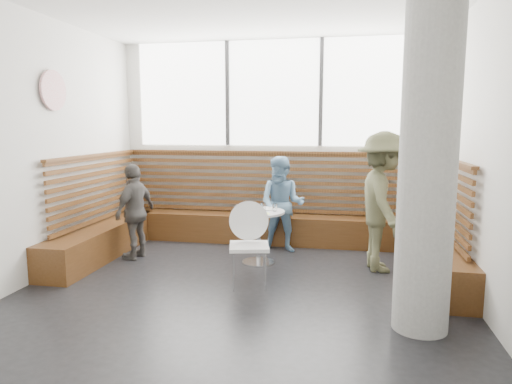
% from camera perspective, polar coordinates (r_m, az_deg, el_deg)
% --- Properties ---
extents(room, '(5.00, 5.00, 3.20)m').
position_cam_1_polar(room, '(4.96, -2.17, 5.25)').
color(room, silver).
rests_on(room, ground).
extents(booth, '(5.00, 2.50, 1.44)m').
position_cam_1_polar(booth, '(6.85, 1.22, -3.99)').
color(booth, '#442811').
rests_on(booth, ground).
extents(concrete_column, '(0.50, 0.50, 3.20)m').
position_cam_1_polar(concrete_column, '(4.29, 20.74, 4.23)').
color(concrete_column, gray).
rests_on(concrete_column, ground).
extents(wall_art, '(0.03, 0.50, 0.50)m').
position_cam_1_polar(wall_art, '(6.34, -24.01, 11.53)').
color(wall_art, white).
rests_on(wall_art, room).
extents(cafe_table, '(0.71, 0.71, 0.73)m').
position_cam_1_polar(cafe_table, '(6.19, 0.30, -4.24)').
color(cafe_table, silver).
rests_on(cafe_table, ground).
extents(cafe_chair, '(0.47, 0.46, 0.98)m').
position_cam_1_polar(cafe_chair, '(5.36, -0.70, -5.62)').
color(cafe_chair, white).
rests_on(cafe_chair, ground).
extents(adult_man, '(0.84, 1.25, 1.80)m').
position_cam_1_polar(adult_man, '(6.06, 15.51, -1.17)').
color(adult_man, brown).
rests_on(adult_man, ground).
extents(child_back, '(0.75, 0.61, 1.42)m').
position_cam_1_polar(child_back, '(6.75, 3.27, -1.56)').
color(child_back, '#6790B3').
rests_on(child_back, ground).
extents(child_left, '(0.48, 0.84, 1.34)m').
position_cam_1_polar(child_left, '(6.63, -14.87, -2.37)').
color(child_left, '#514D4A').
rests_on(child_left, ground).
extents(plate_near, '(0.19, 0.19, 0.01)m').
position_cam_1_polar(plate_near, '(6.23, -0.43, -2.16)').
color(plate_near, white).
rests_on(plate_near, cafe_table).
extents(plate_far, '(0.19, 0.19, 0.01)m').
position_cam_1_polar(plate_far, '(6.23, 1.44, -2.15)').
color(plate_far, white).
rests_on(plate_far, cafe_table).
extents(glass_left, '(0.08, 0.08, 0.12)m').
position_cam_1_polar(glass_left, '(6.10, -1.23, -1.87)').
color(glass_left, white).
rests_on(glass_left, cafe_table).
extents(glass_mid, '(0.08, 0.08, 0.12)m').
position_cam_1_polar(glass_mid, '(6.08, 0.86, -1.91)').
color(glass_mid, white).
rests_on(glass_mid, cafe_table).
extents(glass_right, '(0.06, 0.06, 0.10)m').
position_cam_1_polar(glass_right, '(6.13, 2.37, -1.93)').
color(glass_right, white).
rests_on(glass_right, cafe_table).
extents(menu_card, '(0.25, 0.22, 0.00)m').
position_cam_1_polar(menu_card, '(5.93, 0.70, -2.73)').
color(menu_card, '#A5C64C').
rests_on(menu_card, cafe_table).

